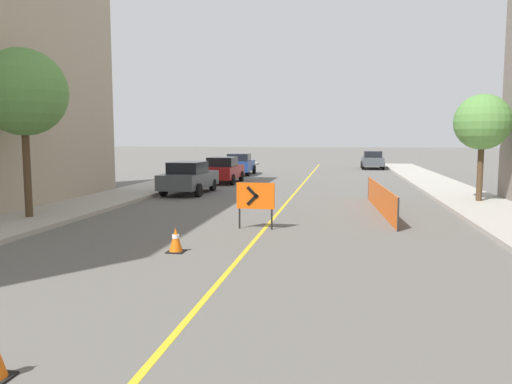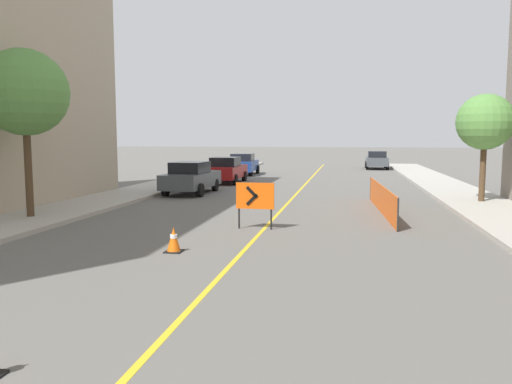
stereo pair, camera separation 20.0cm
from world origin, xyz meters
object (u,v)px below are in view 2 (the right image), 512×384
Objects in this scene: parked_car_curb_far at (243,164)px; street_tree_left_near at (25,93)px; arrow_barricade_primary at (255,197)px; parked_car_curb_near at (191,178)px; parked_car_curb_mid at (226,170)px; street_tree_right_near at (485,122)px; parked_car_opposite_side at (377,160)px; traffic_cone_third at (174,240)px.

street_tree_left_near is at bearing -100.17° from parked_car_curb_far.
parked_car_curb_near is at bearing 120.04° from arrow_barricade_primary.
arrow_barricade_primary is 10.19m from parked_car_curb_near.
arrow_barricade_primary is 0.33× the size of parked_car_curb_mid.
parked_car_curb_far is (-0.07, 12.84, 0.00)m from parked_car_curb_near.
parked_car_curb_mid is 15.26m from street_tree_right_near.
street_tree_right_near is at bearing 42.30° from arrow_barricade_primary.
street_tree_right_near is (15.91, 7.00, -0.83)m from street_tree_left_near.
parked_car_curb_near is at bearing -92.48° from parked_car_curb_mid.
parked_car_curb_mid is 1.00× the size of parked_car_opposite_side.
parked_car_curb_near is 0.79× the size of street_tree_left_near.
parked_car_curb_far is (-0.36, 6.79, 0.00)m from parked_car_curb_mid.
street_tree_right_near reaches higher than arrow_barricade_primary.
arrow_barricade_primary is 15.68m from parked_car_curb_mid.
traffic_cone_third is 25.41m from parked_car_curb_far.
parked_car_curb_mid is at bearing 99.96° from traffic_cone_third.
street_tree_right_near reaches higher than parked_car_curb_far.
parked_car_curb_mid is at bearing 108.40° from arrow_barricade_primary.
parked_car_curb_far reaches higher than arrow_barricade_primary.
street_tree_left_near is (-6.30, 3.52, 3.92)m from traffic_cone_third.
parked_car_curb_far is 0.80× the size of street_tree_left_near.
parked_car_curb_far reaches higher than traffic_cone_third.
parked_car_curb_near and parked_car_curb_mid have the same top height.
parked_car_opposite_side is (9.86, 15.70, 0.00)m from parked_car_curb_mid.
parked_car_curb_far is at bearing 92.65° from parked_car_curb_near.
parked_car_curb_mid is at bearing 148.56° from street_tree_right_near.
parked_car_curb_near is at bearing 172.22° from street_tree_right_near.
parked_car_curb_far is 19.88m from street_tree_right_near.
parked_car_curb_mid is at bearing -89.96° from parked_car_curb_far.
street_tree_left_near is (-12.93, -30.54, 3.42)m from parked_car_opposite_side.
parked_car_curb_mid is (-3.23, 18.36, 0.50)m from traffic_cone_third.
arrow_barricade_primary is 0.32× the size of parked_car_curb_near.
street_tree_left_near is (-2.71, -21.63, 3.42)m from parked_car_curb_far.
street_tree_right_near is at bearing -5.45° from parked_car_curb_near.
parked_car_curb_near is at bearing -92.70° from parked_car_curb_far.
street_tree_left_near is at bearing -105.25° from parked_car_curb_near.
arrow_barricade_primary is 22.34m from parked_car_curb_far.
parked_car_curb_near is (-3.52, 12.31, 0.50)m from traffic_cone_third.
parked_car_curb_mid reaches higher than arrow_barricade_primary.
parked_car_curb_near is at bearing 72.42° from street_tree_left_near.
arrow_barricade_primary is 11.16m from street_tree_right_near.
parked_car_curb_near is 6.06m from parked_car_curb_mid.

